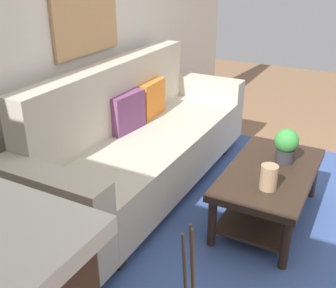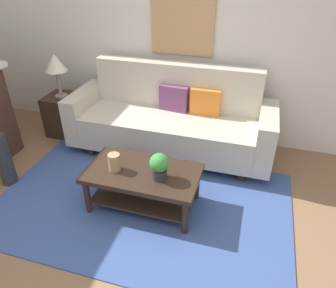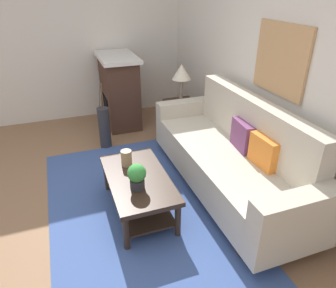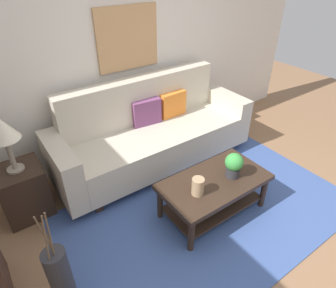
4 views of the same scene
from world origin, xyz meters
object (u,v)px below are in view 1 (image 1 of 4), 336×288
throw_pillow_orange (151,99)px  coffee_table (269,184)px  couch (140,142)px  tabletop_vase (269,177)px  framed_painting (85,8)px  throw_pillow_plum (127,112)px  potted_plant_tabletop (286,144)px

throw_pillow_orange → coffee_table: 1.33m
couch → coffee_table: size_ratio=2.27×
tabletop_vase → framed_painting: 1.90m
throw_pillow_plum → potted_plant_tabletop: throw_pillow_plum is taller
throw_pillow_orange → tabletop_vase: bearing=-116.4°
throw_pillow_orange → potted_plant_tabletop: bearing=-97.9°
tabletop_vase → framed_painting: bearing=81.8°
coffee_table → potted_plant_tabletop: (0.19, -0.05, 0.26)m
throw_pillow_orange → potted_plant_tabletop: throw_pillow_orange is taller
throw_pillow_plum → potted_plant_tabletop: size_ratio=1.37×
throw_pillow_plum → throw_pillow_orange: (0.40, 0.00, 0.00)m
coffee_table → tabletop_vase: (-0.27, -0.05, 0.20)m
coffee_table → throw_pillow_orange: bearing=73.4°
couch → potted_plant_tabletop: couch is taller
throw_pillow_plum → tabletop_vase: size_ratio=2.09×
throw_pillow_plum → framed_painting: bearing=90.0°
coffee_table → throw_pillow_plum: bearing=91.5°
coffee_table → framed_painting: 1.95m
throw_pillow_plum → tabletop_vase: bearing=-100.4°
potted_plant_tabletop → framed_painting: bearing=97.8°
throw_pillow_orange → framed_painting: (-0.40, 0.34, 0.81)m
potted_plant_tabletop → framed_painting: size_ratio=0.34×
throw_pillow_orange → coffee_table: (-0.37, -1.22, -0.37)m
potted_plant_tabletop → framed_painting: 1.87m
framed_painting → potted_plant_tabletop: bearing=-82.2°
coffee_table → tabletop_vase: bearing=-169.6°
throw_pillow_plum → potted_plant_tabletop: (0.22, -1.27, -0.11)m
tabletop_vase → throw_pillow_orange: bearing=63.6°
throw_pillow_plum → coffee_table: bearing=-88.5°
throw_pillow_plum → throw_pillow_orange: bearing=0.0°
couch → throw_pillow_plum: bearing=90.0°
couch → framed_painting: (-0.00, 0.46, 1.05)m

